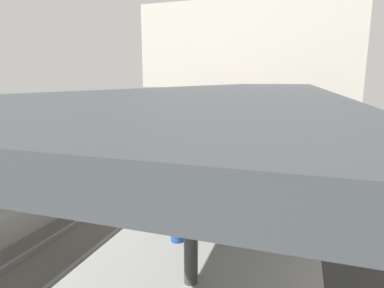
% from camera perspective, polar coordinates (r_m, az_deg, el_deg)
% --- Properties ---
extents(ground_plane, '(80.00, 80.00, 0.00)m').
position_cam_1_polar(ground_plane, '(11.96, -10.12, -10.97)').
color(ground_plane, '#383835').
extents(platform_left, '(4.40, 28.00, 1.00)m').
position_cam_1_polar(platform_left, '(13.95, -24.13, -6.40)').
color(platform_left, '#9E9E99').
rests_on(platform_left, ground_plane).
extents(platform_right, '(4.40, 28.00, 1.00)m').
position_cam_1_polar(platform_right, '(10.59, 8.52, -10.99)').
color(platform_right, '#9E9E99').
rests_on(platform_right, ground_plane).
extents(track_ballast, '(3.20, 28.00, 0.20)m').
position_cam_1_polar(track_ballast, '(11.92, -10.14, -10.53)').
color(track_ballast, '#59544C').
rests_on(track_ballast, ground_plane).
extents(rail_near_side, '(0.08, 28.00, 0.14)m').
position_cam_1_polar(rail_near_side, '(12.21, -13.17, -9.27)').
color(rail_near_side, slate).
rests_on(rail_near_side, track_ballast).
extents(rail_far_side, '(0.08, 28.00, 0.14)m').
position_cam_1_polar(rail_far_side, '(11.55, -6.98, -10.25)').
color(rail_far_side, slate).
rests_on(rail_far_side, track_ballast).
extents(commuter_train, '(2.78, 14.97, 3.10)m').
position_cam_1_polar(commuter_train, '(17.48, 0.23, 2.09)').
color(commuter_train, '#472D6B').
rests_on(commuter_train, track_ballast).
extents(canopy_left, '(4.18, 21.00, 3.04)m').
position_cam_1_polar(canopy_left, '(14.43, -21.44, 8.22)').
color(canopy_left, '#333335').
rests_on(canopy_left, platform_left).
extents(canopy_right, '(4.18, 21.00, 3.28)m').
position_cam_1_polar(canopy_right, '(11.21, 10.34, 9.41)').
color(canopy_right, '#333335').
rests_on(canopy_right, platform_right).
extents(platform_bench, '(1.40, 0.41, 0.86)m').
position_cam_1_polar(platform_bench, '(13.77, 16.17, -1.92)').
color(platform_bench, black).
rests_on(platform_bench, platform_right).
extents(platform_sign, '(0.90, 0.08, 2.21)m').
position_cam_1_polar(platform_sign, '(11.40, 14.30, 1.48)').
color(platform_sign, '#262628').
rests_on(platform_sign, platform_right).
extents(litter_bin, '(0.44, 0.44, 0.80)m').
position_cam_1_polar(litter_bin, '(11.88, 1.86, -3.83)').
color(litter_bin, '#2D2D30').
rests_on(litter_bin, platform_right).
extents(passenger_near_bench, '(0.36, 0.36, 1.80)m').
position_cam_1_polar(passenger_near_bench, '(11.40, 8.06, -1.78)').
color(passenger_near_bench, '#386B3D').
rests_on(passenger_near_bench, platform_right).
extents(passenger_mid_platform, '(0.36, 0.36, 1.74)m').
position_cam_1_polar(passenger_mid_platform, '(8.24, -3.83, -6.96)').
color(passenger_mid_platform, '#386B3D').
rests_on(passenger_mid_platform, platform_right).
extents(passenger_far_end, '(0.36, 0.36, 1.65)m').
position_cam_1_polar(passenger_far_end, '(7.04, -2.70, -10.57)').
color(passenger_far_end, navy).
rests_on(passenger_far_end, platform_right).
extents(station_building_backdrop, '(18.00, 6.00, 11.00)m').
position_cam_1_polar(station_building_backdrop, '(30.07, 9.89, 12.89)').
color(station_building_backdrop, beige).
rests_on(station_building_backdrop, ground_plane).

